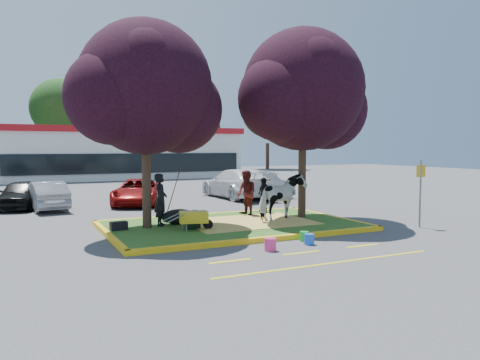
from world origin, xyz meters
name	(u,v)px	position (x,y,z in m)	size (l,w,h in m)	color
ground	(232,228)	(0.00, 0.00, 0.00)	(90.00, 90.00, 0.00)	#424244
median_island	(232,225)	(0.00, 0.00, 0.07)	(8.00, 5.00, 0.15)	#29571B
curb_near	(270,239)	(0.00, -2.58, 0.07)	(8.30, 0.16, 0.15)	yellow
curb_far	(204,215)	(0.00, 2.58, 0.07)	(8.30, 0.16, 0.15)	yellow
curb_left	(108,235)	(-4.08, 0.00, 0.07)	(0.16, 5.30, 0.15)	yellow
curb_right	(331,218)	(4.08, 0.00, 0.07)	(0.16, 5.30, 0.15)	yellow
straw_bedding	(248,222)	(0.60, 0.00, 0.15)	(4.20, 3.00, 0.01)	#E3CA5D
tree_purple_left	(146,94)	(-2.78, 0.38, 4.36)	(5.06, 4.20, 6.51)	black
tree_purple_right	(304,96)	(2.92, 0.18, 4.56)	(5.30, 4.40, 6.82)	black
fire_lane_stripe_a	(230,261)	(-2.00, -4.20, 0.00)	(1.10, 0.12, 0.01)	yellow
fire_lane_stripe_b	(301,253)	(0.00, -4.20, 0.00)	(1.10, 0.12, 0.01)	yellow
fire_lane_stripe_c	(363,246)	(2.00, -4.20, 0.00)	(1.10, 0.12, 0.01)	yellow
fire_lane_long	(330,263)	(0.00, -5.40, 0.00)	(6.00, 0.10, 0.01)	yellow
retail_building	(121,152)	(2.00, 27.98, 2.25)	(20.40, 8.40, 4.40)	silver
treeline	(94,100)	(1.23, 37.61, 7.73)	(46.58, 7.80, 14.63)	black
cow	(282,197)	(1.82, -0.20, 0.96)	(0.88, 1.92, 1.63)	white
calf	(178,217)	(-1.68, 0.64, 0.40)	(1.15, 0.65, 0.50)	black
handler	(161,200)	(-2.30, 0.56, 1.00)	(0.62, 0.41, 1.70)	black
visitor_a	(247,193)	(1.27, 1.47, 0.99)	(0.82, 0.64, 1.68)	#421214
visitor_b	(264,195)	(2.25, 1.93, 0.84)	(0.81, 0.34, 1.38)	black
wheelbarrow	(194,217)	(-1.63, -0.70, 0.55)	(1.56, 0.72, 0.59)	black
gear_bag_dark	(119,226)	(-3.70, 0.36, 0.28)	(0.51, 0.28, 0.26)	black
gear_bag_green	(193,225)	(-1.56, -0.42, 0.26)	(0.41, 0.26, 0.22)	black
sign_post	(421,187)	(5.71, -2.70, 1.38)	(0.32, 0.11, 2.27)	slate
bucket_green	(304,236)	(0.91, -2.97, 0.14)	(0.26, 0.26, 0.28)	green
bucket_pink	(270,245)	(-0.59, -3.63, 0.17)	(0.31, 0.31, 0.33)	#E5337B
bucket_blue	(309,239)	(0.77, -3.42, 0.15)	(0.28, 0.28, 0.30)	blue
car_black	(21,194)	(-6.31, 8.52, 0.63)	(1.49, 3.70, 1.26)	black
car_silver	(47,196)	(-5.32, 7.59, 0.62)	(1.30, 3.74, 1.23)	gray
car_red	(138,192)	(-1.35, 7.70, 0.61)	(2.01, 4.36, 1.21)	maroon
car_white	(236,183)	(4.08, 8.30, 0.78)	(2.18, 5.36, 1.55)	white
car_grey	(261,184)	(5.67, 8.50, 0.67)	(1.42, 4.07, 1.34)	#54575C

